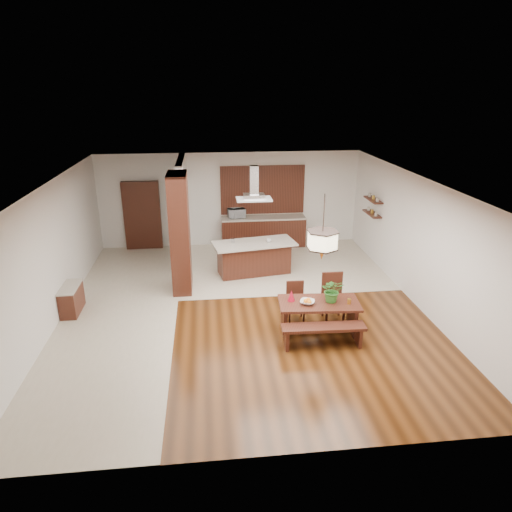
{
  "coord_description": "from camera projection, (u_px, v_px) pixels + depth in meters",
  "views": [
    {
      "loc": [
        -0.75,
        -9.35,
        4.78
      ],
      "look_at": [
        0.3,
        0.0,
        1.25
      ],
      "focal_mm": 32.0,
      "sensor_mm": 36.0,
      "label": 1
    }
  ],
  "objects": [
    {
      "name": "room_shell",
      "position": [
        242.0,
        221.0,
        9.73
      ],
      "size": [
        9.0,
        9.04,
        2.92
      ],
      "color": "#381C0A",
      "rests_on": "ground"
    },
    {
      "name": "tile_hallway",
      "position": [
        120.0,
        313.0,
        10.17
      ],
      "size": [
        2.5,
        9.0,
        0.01
      ],
      "primitive_type": "cube",
      "color": "beige",
      "rests_on": "ground"
    },
    {
      "name": "tile_kitchen",
      "position": [
        279.0,
        265.0,
        12.91
      ],
      "size": [
        5.5,
        4.0,
        0.01
      ],
      "primitive_type": "cube",
      "color": "beige",
      "rests_on": "ground"
    },
    {
      "name": "soffit_band",
      "position": [
        242.0,
        183.0,
        9.44
      ],
      "size": [
        8.0,
        9.0,
        0.02
      ],
      "primitive_type": "cube",
      "color": "#36160D",
      "rests_on": "room_shell"
    },
    {
      "name": "partition_pier",
      "position": [
        180.0,
        233.0,
        10.92
      ],
      "size": [
        0.45,
        1.0,
        2.9
      ],
      "primitive_type": "cube",
      "color": "black",
      "rests_on": "ground"
    },
    {
      "name": "partition_stub",
      "position": [
        183.0,
        211.0,
        12.87
      ],
      "size": [
        0.18,
        2.4,
        2.9
      ],
      "primitive_type": "cube",
      "color": "silver",
      "rests_on": "ground"
    },
    {
      "name": "hallway_console",
      "position": [
        72.0,
        299.0,
        10.14
      ],
      "size": [
        0.37,
        0.88,
        0.63
      ],
      "primitive_type": "cube",
      "color": "black",
      "rests_on": "ground"
    },
    {
      "name": "hallway_doorway",
      "position": [
        142.0,
        216.0,
        13.9
      ],
      "size": [
        1.1,
        0.2,
        2.1
      ],
      "primitive_type": "cube",
      "color": "black",
      "rests_on": "ground"
    },
    {
      "name": "rear_counter",
      "position": [
        263.0,
        232.0,
        14.3
      ],
      "size": [
        2.6,
        0.62,
        0.95
      ],
      "color": "black",
      "rests_on": "ground"
    },
    {
      "name": "kitchen_window",
      "position": [
        262.0,
        190.0,
        14.1
      ],
      "size": [
        2.6,
        0.08,
        1.5
      ],
      "primitive_type": "cube",
      "color": "brown",
      "rests_on": "room_shell"
    },
    {
      "name": "shelf_lower",
      "position": [
        372.0,
        214.0,
        12.79
      ],
      "size": [
        0.26,
        0.9,
        0.04
      ],
      "primitive_type": "cube",
      "color": "black",
      "rests_on": "room_shell"
    },
    {
      "name": "shelf_upper",
      "position": [
        373.0,
        200.0,
        12.65
      ],
      "size": [
        0.26,
        0.9,
        0.04
      ],
      "primitive_type": "cube",
      "color": "black",
      "rests_on": "room_shell"
    },
    {
      "name": "dining_table",
      "position": [
        319.0,
        310.0,
        9.27
      ],
      "size": [
        1.68,
        0.93,
        0.67
      ],
      "rotation": [
        0.0,
        0.0,
        -0.08
      ],
      "color": "black",
      "rests_on": "ground"
    },
    {
      "name": "dining_bench",
      "position": [
        323.0,
        336.0,
        8.82
      ],
      "size": [
        1.63,
        0.41,
        0.46
      ],
      "primitive_type": null,
      "rotation": [
        0.0,
        0.0,
        -0.04
      ],
      "color": "black",
      "rests_on": "ground"
    },
    {
      "name": "dining_chair_left",
      "position": [
        296.0,
        302.0,
        9.75
      ],
      "size": [
        0.39,
        0.39,
        0.86
      ],
      "primitive_type": null,
      "rotation": [
        0.0,
        0.0,
        -0.03
      ],
      "color": "black",
      "rests_on": "ground"
    },
    {
      "name": "dining_chair_right",
      "position": [
        334.0,
        298.0,
        9.74
      ],
      "size": [
        0.46,
        0.46,
        1.03
      ],
      "primitive_type": null,
      "rotation": [
        0.0,
        0.0,
        -0.01
      ],
      "color": "black",
      "rests_on": "ground"
    },
    {
      "name": "pendant_lantern",
      "position": [
        323.0,
        228.0,
        8.66
      ],
      "size": [
        0.64,
        0.64,
        1.31
      ],
      "primitive_type": null,
      "color": "beige",
      "rests_on": "room_shell"
    },
    {
      "name": "foliage_plant",
      "position": [
        333.0,
        290.0,
        9.14
      ],
      "size": [
        0.5,
        0.45,
        0.5
      ],
      "primitive_type": "imported",
      "rotation": [
        0.0,
        0.0,
        -0.15
      ],
      "color": "#2E6A23",
      "rests_on": "dining_table"
    },
    {
      "name": "fruit_bowl",
      "position": [
        307.0,
        302.0,
        9.13
      ],
      "size": [
        0.38,
        0.38,
        0.07
      ],
      "primitive_type": "imported",
      "rotation": [
        0.0,
        0.0,
        -0.4
      ],
      "color": "beige",
      "rests_on": "dining_table"
    },
    {
      "name": "napkin_cone",
      "position": [
        291.0,
        296.0,
        9.22
      ],
      "size": [
        0.19,
        0.19,
        0.23
      ],
      "primitive_type": "cone",
      "rotation": [
        0.0,
        0.0,
        0.35
      ],
      "color": "#A20B20",
      "rests_on": "dining_table"
    },
    {
      "name": "gold_ornament",
      "position": [
        349.0,
        301.0,
        9.12
      ],
      "size": [
        0.08,
        0.08,
        0.11
      ],
      "primitive_type": "cylinder",
      "rotation": [
        0.0,
        0.0,
        -0.07
      ],
      "color": "gold",
      "rests_on": "dining_table"
    },
    {
      "name": "kitchen_island",
      "position": [
        254.0,
        257.0,
        12.21
      ],
      "size": [
        2.28,
        1.29,
        0.89
      ],
      "rotation": [
        0.0,
        0.0,
        0.17
      ],
      "color": "black",
      "rests_on": "ground"
    },
    {
      "name": "range_hood",
      "position": [
        254.0,
        183.0,
        11.51
      ],
      "size": [
        0.9,
        0.55,
        0.87
      ],
      "primitive_type": null,
      "color": "silver",
      "rests_on": "room_shell"
    },
    {
      "name": "island_cup",
      "position": [
        269.0,
        241.0,
        12.03
      ],
      "size": [
        0.13,
        0.13,
        0.09
      ],
      "primitive_type": "imported",
      "rotation": [
        0.0,
        0.0,
        0.09
      ],
      "color": "silver",
      "rests_on": "kitchen_island"
    },
    {
      "name": "microwave",
      "position": [
        237.0,
        213.0,
        14.02
      ],
      "size": [
        0.56,
        0.43,
        0.28
      ],
      "primitive_type": "imported",
      "rotation": [
        0.0,
        0.0,
        0.18
      ],
      "color": "silver",
      "rests_on": "rear_counter"
    }
  ]
}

